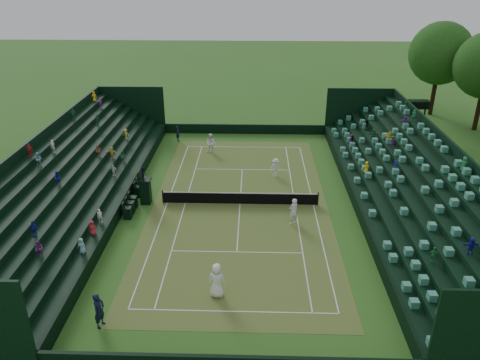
{
  "coord_description": "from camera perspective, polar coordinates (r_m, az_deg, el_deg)",
  "views": [
    {
      "loc": [
        0.95,
        -30.94,
        16.48
      ],
      "look_at": [
        0.0,
        0.0,
        2.0
      ],
      "focal_mm": 35.0,
      "sensor_mm": 36.0,
      "label": 1
    }
  ],
  "objects": [
    {
      "name": "court_surface",
      "position": [
        35.07,
        0.0,
        -2.95
      ],
      "size": [
        12.97,
        26.77,
        0.01
      ],
      "primitive_type": "cube",
      "color": "#3A6E24",
      "rests_on": "ground"
    },
    {
      "name": "player_near_east",
      "position": [
        32.3,
        6.55,
        -3.81
      ],
      "size": [
        0.85,
        0.76,
        1.94
      ],
      "primitive_type": "imported",
      "rotation": [
        0.0,
        0.0,
        3.68
      ],
      "color": "white",
      "rests_on": "ground"
    },
    {
      "name": "south_grandstand",
      "position": [
        36.96,
        -20.03,
        -0.38
      ],
      "size": [
        6.6,
        32.0,
        4.9
      ],
      "color": "black",
      "rests_on": "ground"
    },
    {
      "name": "courtside_chairs",
      "position": [
        36.06,
        -12.59,
        -1.94
      ],
      "size": [
        0.57,
        5.54,
        1.24
      ],
      "color": "black",
      "rests_on": "ground"
    },
    {
      "name": "perimeter_wall_east",
      "position": [
        35.63,
        13.78,
        -2.36
      ],
      "size": [
        0.2,
        31.77,
        1.0
      ],
      "primitive_type": "cube",
      "color": "black",
      "rests_on": "ground"
    },
    {
      "name": "line_judge_south",
      "position": [
        24.79,
        -16.8,
        -14.98
      ],
      "size": [
        0.63,
        0.8,
        1.93
      ],
      "primitive_type": "imported",
      "rotation": [
        0.0,
        0.0,
        1.3
      ],
      "color": "black",
      "rests_on": "ground"
    },
    {
      "name": "player_near_west",
      "position": [
        25.6,
        -2.83,
        -12.13
      ],
      "size": [
        1.12,
        0.86,
        2.03
      ],
      "primitive_type": "imported",
      "rotation": [
        0.0,
        0.0,
        2.9
      ],
      "color": "white",
      "rests_on": "ground"
    },
    {
      "name": "line_judge_north",
      "position": [
        47.73,
        -7.58,
        5.66
      ],
      "size": [
        0.46,
        0.63,
        1.58
      ],
      "primitive_type": "imported",
      "rotation": [
        0.0,
        0.0,
        1.72
      ],
      "color": "black",
      "rests_on": "ground"
    },
    {
      "name": "north_grandstand",
      "position": [
        36.3,
        20.41,
        -0.91
      ],
      "size": [
        6.6,
        32.0,
        4.9
      ],
      "color": "black",
      "rests_on": "ground"
    },
    {
      "name": "player_far_west",
      "position": [
        44.23,
        -3.55,
        4.48
      ],
      "size": [
        1.04,
        0.88,
        1.92
      ],
      "primitive_type": "imported",
      "rotation": [
        0.0,
        0.0,
        -0.17
      ],
      "color": "white",
      "rests_on": "ground"
    },
    {
      "name": "ground",
      "position": [
        35.07,
        0.0,
        -2.96
      ],
      "size": [
        160.0,
        160.0,
        0.0
      ],
      "primitive_type": "plane",
      "color": "#2E651F",
      "rests_on": "ground"
    },
    {
      "name": "perimeter_wall_west",
      "position": [
        36.08,
        -13.6,
        -1.98
      ],
      "size": [
        0.2,
        31.77,
        1.0
      ],
      "primitive_type": "cube",
      "color": "black",
      "rests_on": "ground"
    },
    {
      "name": "player_far_east",
      "position": [
        39.37,
        4.36,
        1.53
      ],
      "size": [
        1.2,
        1.03,
        1.61
      ],
      "primitive_type": "imported",
      "rotation": [
        0.0,
        0.0,
        0.5
      ],
      "color": "white",
      "rests_on": "ground"
    },
    {
      "name": "tennis_net",
      "position": [
        34.83,
        0.0,
        -2.2
      ],
      "size": [
        11.67,
        0.1,
        1.06
      ],
      "color": "black",
      "rests_on": "ground"
    },
    {
      "name": "umpire_chair",
      "position": [
        35.39,
        -11.5,
        -0.95
      ],
      "size": [
        0.93,
        0.93,
        2.94
      ],
      "color": "black",
      "rests_on": "ground"
    },
    {
      "name": "scoreboard_tower",
      "position": [
        51.61,
        20.93,
        8.45
      ],
      "size": [
        2.0,
        1.0,
        3.7
      ],
      "color": "black",
      "rests_on": "ground"
    },
    {
      "name": "perimeter_wall_north",
      "position": [
        49.49,
        0.57,
        6.23
      ],
      "size": [
        17.17,
        0.2,
        1.0
      ],
      "primitive_type": "cube",
      "color": "black",
      "rests_on": "ground"
    }
  ]
}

